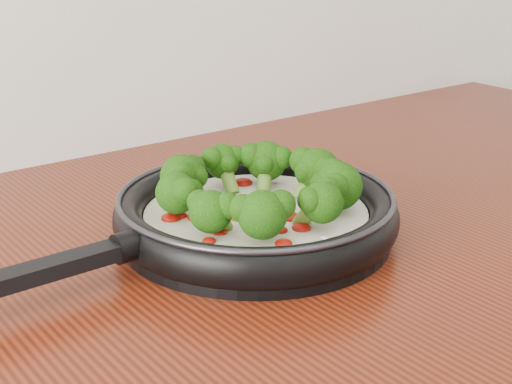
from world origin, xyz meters
TOP-DOWN VIEW (x-y plane):
  - skillet at (-0.01, 1.13)m, footprint 0.45×0.30m

SIDE VIEW (x-z plane):
  - skillet at x=-0.01m, z-range 0.89..0.97m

